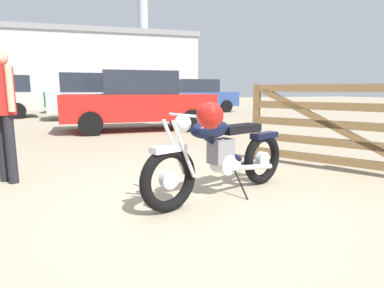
{
  "coord_description": "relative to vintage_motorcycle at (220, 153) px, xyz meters",
  "views": [
    {
      "loc": [
        -1.09,
        -3.11,
        1.17
      ],
      "look_at": [
        0.22,
        0.72,
        0.48
      ],
      "focal_mm": 29.87,
      "sensor_mm": 36.0,
      "label": 1
    }
  ],
  "objects": [
    {
      "name": "bystander",
      "position": [
        -2.3,
        1.41,
        0.53
      ],
      "size": [
        0.33,
        0.37,
        1.66
      ],
      "rotation": [
        0.0,
        0.0,
        0.71
      ],
      "color": "black",
      "rests_on": "ground_plane"
    },
    {
      "name": "white_estate_far",
      "position": [
        -0.94,
        14.64,
        0.34
      ],
      "size": [
        4.35,
        2.24,
        1.67
      ],
      "rotation": [
        0.0,
        0.0,
        3.04
      ],
      "color": "black",
      "rests_on": "ground_plane"
    },
    {
      "name": "red_hatchback_near",
      "position": [
        0.18,
        6.2,
        0.34
      ],
      "size": [
        4.25,
        2.01,
        1.67
      ],
      "rotation": [
        0.0,
        0.0,
        -0.03
      ],
      "color": "black",
      "rests_on": "ground_plane"
    },
    {
      "name": "vintage_motorcycle",
      "position": [
        0.0,
        0.0,
        0.0
      ],
      "size": [
        1.98,
        1.0,
        1.07
      ],
      "rotation": [
        0.0,
        0.0,
        3.51
      ],
      "color": "black",
      "rests_on": "ground_plane"
    },
    {
      "name": "timber_gate",
      "position": [
        2.18,
        0.36,
        0.21
      ],
      "size": [
        1.52,
        2.19,
        1.6
      ],
      "rotation": [
        0.0,
        0.0,
        2.16
      ],
      "color": "olive",
      "rests_on": "ground_plane"
    },
    {
      "name": "industrial_building",
      "position": [
        1.01,
        35.37,
        3.08
      ],
      "size": [
        20.26,
        12.97,
        14.41
      ],
      "rotation": [
        0.0,
        0.0,
        -0.05
      ],
      "color": "#B2B2B7",
      "rests_on": "ground_plane"
    },
    {
      "name": "silver_sedan_mid",
      "position": [
        4.3,
        12.81,
        0.34
      ],
      "size": [
        4.25,
        2.02,
        1.67
      ],
      "rotation": [
        0.0,
        0.0,
        3.17
      ],
      "color": "black",
      "rests_on": "ground_plane"
    },
    {
      "name": "ground_plane",
      "position": [
        -0.29,
        0.03,
        -0.49
      ],
      "size": [
        80.0,
        80.0,
        0.0
      ],
      "primitive_type": "plane",
      "color": "gray"
    },
    {
      "name": "dark_sedan_left",
      "position": [
        -0.78,
        10.39,
        0.43
      ],
      "size": [
        3.99,
        2.0,
        1.78
      ],
      "rotation": [
        0.0,
        0.0,
        0.06
      ],
      "color": "black",
      "rests_on": "ground_plane"
    }
  ]
}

